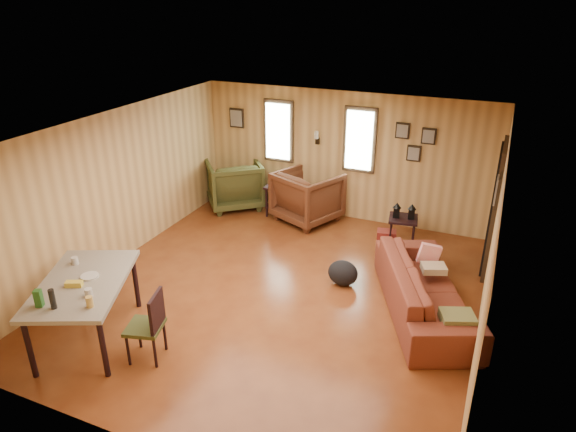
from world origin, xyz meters
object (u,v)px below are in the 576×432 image
at_px(recliner_brown, 308,194).
at_px(end_table, 283,194).
at_px(side_table, 404,216).
at_px(sofa, 426,281).
at_px(recliner_green, 234,182).
at_px(dining_table, 83,287).

xyz_separation_m(recliner_brown, end_table, (-0.54, 0.06, -0.11)).
height_order(recliner_brown, side_table, recliner_brown).
xyz_separation_m(sofa, recliner_green, (-4.15, 2.26, 0.05)).
relative_size(recliner_brown, side_table, 1.40).
relative_size(sofa, recliner_green, 2.29).
bearing_deg(end_table, sofa, -36.15).
distance_m(sofa, dining_table, 4.37).
xyz_separation_m(recliner_brown, dining_table, (-1.18, -4.45, 0.22)).
distance_m(end_table, dining_table, 4.57).
height_order(side_table, dining_table, dining_table).
distance_m(side_table, dining_table, 5.16).
bearing_deg(recliner_brown, dining_table, 98.78).
bearing_deg(recliner_brown, sofa, 162.92).
distance_m(recliner_brown, recliner_green, 1.60).
xyz_separation_m(sofa, end_table, (-3.09, 2.26, -0.05)).
bearing_deg(recliner_brown, end_table, 17.24).
relative_size(recliner_brown, end_table, 1.42).
bearing_deg(dining_table, recliner_brown, 51.05).
xyz_separation_m(sofa, dining_table, (-3.73, -2.26, 0.28)).
distance_m(recliner_brown, end_table, 0.55).
bearing_deg(recliner_brown, side_table, -165.21).
relative_size(recliner_green, end_table, 1.40).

